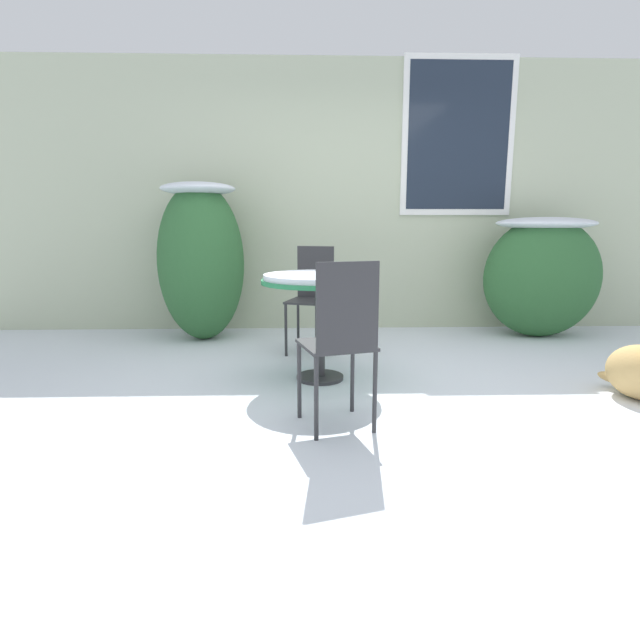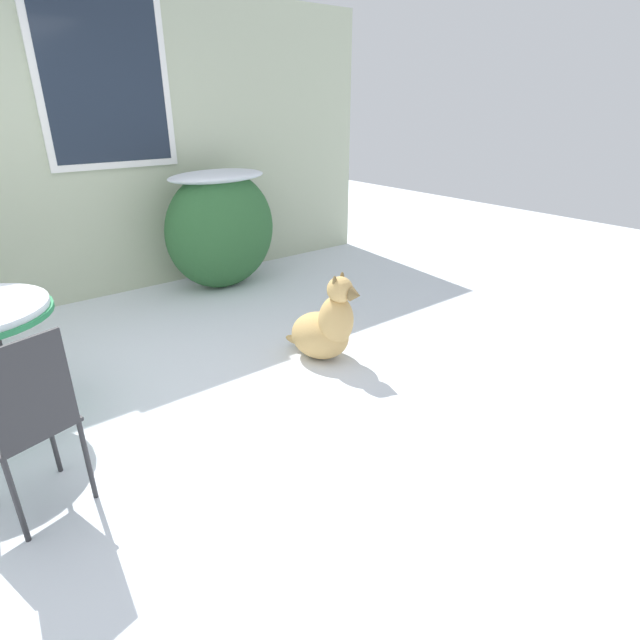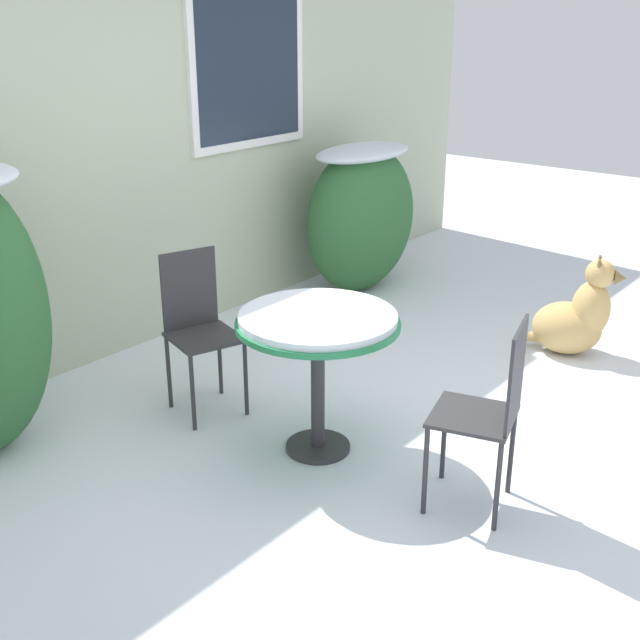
% 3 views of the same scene
% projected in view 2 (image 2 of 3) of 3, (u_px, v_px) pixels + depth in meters
% --- Properties ---
extents(ground_plane, '(16.00, 16.00, 0.00)m').
position_uv_depth(ground_plane, '(82.00, 428.00, 2.96)').
color(ground_plane, silver).
extents(shrub_middle, '(1.16, 0.63, 1.18)m').
position_uv_depth(shrub_middle, '(221.00, 227.00, 4.99)').
color(shrub_middle, '#2D6033').
rests_on(shrub_middle, ground_plane).
extents(patio_chair_far_side, '(0.45, 0.45, 0.92)m').
position_uv_depth(patio_chair_far_side, '(29.00, 420.00, 2.17)').
color(patio_chair_far_side, '#2D2D30').
rests_on(patio_chair_far_side, ground_plane).
extents(dog, '(0.49, 0.64, 0.68)m').
position_uv_depth(dog, '(326.00, 328.00, 3.67)').
color(dog, tan).
rests_on(dog, ground_plane).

